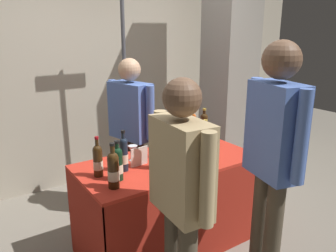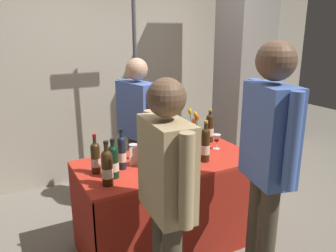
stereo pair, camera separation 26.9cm
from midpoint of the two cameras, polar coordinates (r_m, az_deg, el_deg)
ground_plane at (r=3.17m, az=2.57°, el=-19.44°), size 12.00×12.00×0.00m
back_partition at (r=4.22m, az=-9.40°, el=8.08°), size 6.86×0.12×2.54m
concrete_pillar at (r=4.15m, az=14.76°, el=11.33°), size 0.51×0.51×3.07m
tasting_table at (r=2.89m, az=2.71°, el=-10.59°), size 1.49×0.75×0.80m
featured_wine_bottle at (r=2.59m, az=5.94°, el=-4.51°), size 0.08×0.08×0.33m
display_bottle_0 at (r=3.25m, az=9.53°, el=-0.30°), size 0.08×0.08×0.32m
display_bottle_1 at (r=2.78m, az=3.88°, el=-2.77°), size 0.08×0.08×0.35m
display_bottle_2 at (r=2.33m, az=-7.13°, el=-7.04°), size 0.08×0.08×0.32m
display_bottle_3 at (r=2.54m, az=-9.36°, el=-5.38°), size 0.07×0.07×0.31m
display_bottle_4 at (r=2.59m, az=-4.96°, el=-4.51°), size 0.07×0.07×0.32m
display_bottle_5 at (r=2.59m, az=0.35°, el=-4.07°), size 0.08×0.08×0.36m
display_bottle_6 at (r=2.44m, az=-6.24°, el=-6.04°), size 0.08×0.08×0.30m
display_bottle_7 at (r=2.75m, az=9.19°, el=-3.17°), size 0.08×0.08×0.35m
wine_glass_near_vendor at (r=3.07m, az=10.83°, el=-2.18°), size 0.08×0.08×0.14m
wine_glass_mid at (r=2.79m, az=-3.19°, el=-3.97°), size 0.08×0.08×0.13m
flower_vase at (r=2.97m, az=7.17°, el=-2.31°), size 0.10×0.10×0.39m
brochure_stand at (r=2.68m, az=-2.26°, el=-5.12°), size 0.16×0.03×0.16m
vendor_presenter at (r=3.36m, az=-2.88°, el=0.76°), size 0.32×0.61×1.59m
taster_foreground_right at (r=2.28m, az=20.03°, el=-4.36°), size 0.30×0.55×1.79m
taster_foreground_left at (r=1.97m, az=3.72°, el=-10.58°), size 0.24×0.58×1.60m
booth_signpost at (r=3.73m, az=-3.56°, el=9.72°), size 0.56×0.04×2.38m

